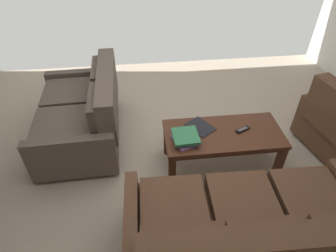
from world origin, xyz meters
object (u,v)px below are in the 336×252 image
at_px(loveseat_near, 84,114).
at_px(coffee_table, 223,138).
at_px(tv_remote, 243,130).
at_px(book_stack, 185,138).
at_px(sofa_main, 247,232).
at_px(loose_magazine, 200,127).

relative_size(loveseat_near, coffee_table, 1.19).
xyz_separation_m(loveseat_near, tv_remote, (-1.69, 0.60, 0.11)).
xyz_separation_m(coffee_table, book_stack, (0.41, 0.08, 0.11)).
relative_size(coffee_table, tv_remote, 7.40).
bearing_deg(coffee_table, tv_remote, -176.64).
distance_m(sofa_main, coffee_table, 1.05).
distance_m(loveseat_near, tv_remote, 1.79).
height_order(book_stack, loose_magazine, book_stack).
relative_size(book_stack, loose_magazine, 1.05).
bearing_deg(loveseat_near, loose_magazine, 158.29).
bearing_deg(tv_remote, loveseat_near, -19.68).
bearing_deg(book_stack, tv_remote, -171.22).
bearing_deg(loveseat_near, book_stack, 146.88).
relative_size(coffee_table, loose_magazine, 4.28).
xyz_separation_m(loveseat_near, loose_magazine, (-1.26, 0.50, 0.10)).
distance_m(loveseat_near, book_stack, 1.29).
bearing_deg(loose_magazine, book_stack, 12.39).
bearing_deg(book_stack, coffee_table, -168.62).
bearing_deg(sofa_main, book_stack, -71.19).
bearing_deg(book_stack, loveseat_near, -33.12).
xyz_separation_m(tv_remote, loose_magazine, (0.42, -0.10, -0.01)).
xyz_separation_m(loveseat_near, coffee_table, (-1.48, 0.61, 0.03)).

